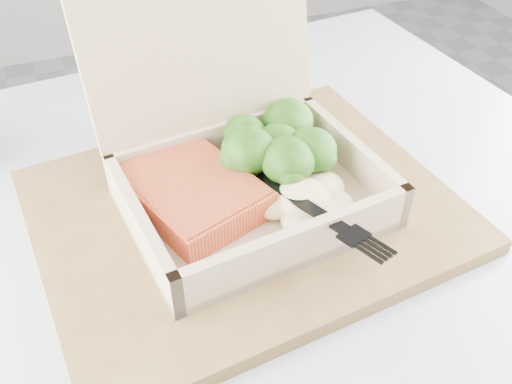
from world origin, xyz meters
name	(u,v)px	position (x,y,z in m)	size (l,w,h in m)	color
cafe_table	(264,358)	(0.12, 0.04, 0.54)	(0.87, 0.87, 0.73)	black
serving_tray	(244,210)	(0.12, 0.08, 0.74)	(0.39, 0.31, 0.02)	brown
takeout_container	(235,144)	(0.12, 0.11, 0.80)	(0.25, 0.24, 0.21)	#9F855F
salmon_fillet	(192,192)	(0.07, 0.09, 0.77)	(0.10, 0.13, 0.03)	#D34D29
broccoli_pile	(278,148)	(0.16, 0.12, 0.78)	(0.12, 0.12, 0.04)	#3A791A
mashed_potatoes	(302,199)	(0.16, 0.05, 0.77)	(0.09, 0.08, 0.03)	#D0B987
plastic_fork	(284,189)	(0.14, 0.05, 0.78)	(0.07, 0.16, 0.02)	black
receipt	(196,107)	(0.13, 0.29, 0.73)	(0.08, 0.14, 0.00)	white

